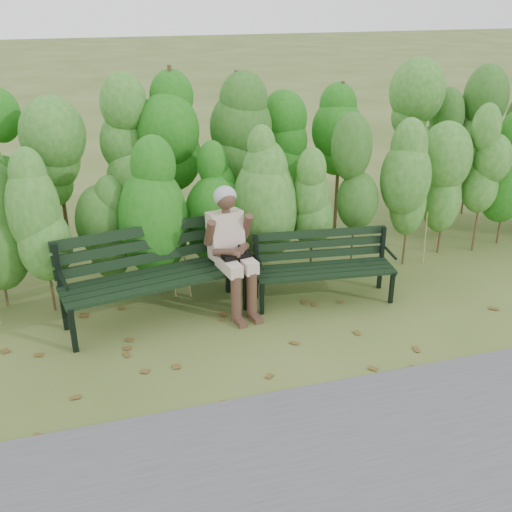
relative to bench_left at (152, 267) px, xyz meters
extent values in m
plane|color=#3D531E|center=(1.03, -0.75, -0.58)|extent=(80.00, 80.00, 0.00)
cube|color=#474749|center=(1.03, -2.95, -0.57)|extent=(60.00, 2.50, 0.01)
cylinder|color=#47381E|center=(-1.11, 0.55, -0.18)|extent=(0.03, 0.03, 0.80)
ellipsoid|color=#176812|center=(-1.11, 0.55, 0.46)|extent=(0.64, 0.64, 1.44)
cylinder|color=#47381E|center=(-0.50, 0.55, -0.18)|extent=(0.03, 0.03, 0.80)
ellipsoid|color=#176812|center=(-0.50, 0.55, 0.46)|extent=(0.64, 0.64, 1.44)
cylinder|color=#47381E|center=(0.11, 0.55, -0.18)|extent=(0.03, 0.03, 0.80)
ellipsoid|color=#176812|center=(0.11, 0.55, 0.46)|extent=(0.64, 0.64, 1.44)
cylinder|color=#47381E|center=(0.72, 0.55, -0.18)|extent=(0.03, 0.03, 0.80)
ellipsoid|color=#176812|center=(0.72, 0.55, 0.46)|extent=(0.64, 0.64, 1.44)
cylinder|color=#47381E|center=(1.34, 0.55, -0.18)|extent=(0.03, 0.03, 0.80)
ellipsoid|color=#176812|center=(1.34, 0.55, 0.46)|extent=(0.64, 0.64, 1.44)
cylinder|color=#47381E|center=(1.95, 0.55, -0.18)|extent=(0.03, 0.03, 0.80)
ellipsoid|color=#176812|center=(1.95, 0.55, 0.46)|extent=(0.64, 0.64, 1.44)
cylinder|color=#47381E|center=(2.56, 0.55, -0.18)|extent=(0.03, 0.03, 0.80)
ellipsoid|color=#176812|center=(2.56, 0.55, 0.46)|extent=(0.64, 0.64, 1.44)
cylinder|color=#47381E|center=(3.17, 0.55, -0.18)|extent=(0.03, 0.03, 0.80)
ellipsoid|color=#176812|center=(3.17, 0.55, 0.46)|extent=(0.64, 0.64, 1.44)
cylinder|color=#47381E|center=(3.78, 0.55, -0.18)|extent=(0.03, 0.03, 0.80)
ellipsoid|color=#176812|center=(3.78, 0.55, 0.46)|extent=(0.64, 0.64, 1.44)
cylinder|color=#47381E|center=(4.39, 0.55, -0.18)|extent=(0.03, 0.03, 0.80)
ellipsoid|color=#176812|center=(4.39, 0.55, 0.46)|extent=(0.64, 0.64, 1.44)
cylinder|color=#47381E|center=(-1.66, 1.55, -0.03)|extent=(0.04, 0.04, 1.10)
cylinder|color=#47381E|center=(-0.89, 1.55, -0.03)|extent=(0.04, 0.04, 1.10)
ellipsoid|color=#2B5A1A|center=(-0.89, 1.55, 0.85)|extent=(0.70, 0.70, 1.98)
cylinder|color=#47381E|center=(-0.12, 1.55, -0.03)|extent=(0.04, 0.04, 1.10)
ellipsoid|color=#2B5A1A|center=(-0.12, 1.55, 0.85)|extent=(0.70, 0.70, 1.98)
cylinder|color=#47381E|center=(0.65, 1.55, -0.03)|extent=(0.04, 0.04, 1.10)
ellipsoid|color=#2B5A1A|center=(0.65, 1.55, 0.85)|extent=(0.70, 0.70, 1.98)
cylinder|color=#47381E|center=(1.41, 1.55, -0.03)|extent=(0.04, 0.04, 1.10)
ellipsoid|color=#2B5A1A|center=(1.41, 1.55, 0.85)|extent=(0.70, 0.70, 1.98)
cylinder|color=#47381E|center=(2.18, 1.55, -0.03)|extent=(0.04, 0.04, 1.10)
ellipsoid|color=#2B5A1A|center=(2.18, 1.55, 0.85)|extent=(0.70, 0.70, 1.98)
cylinder|color=#47381E|center=(2.95, 1.55, -0.03)|extent=(0.04, 0.04, 1.10)
ellipsoid|color=#2B5A1A|center=(2.95, 1.55, 0.85)|extent=(0.70, 0.70, 1.98)
cylinder|color=#47381E|center=(3.72, 1.55, -0.03)|extent=(0.04, 0.04, 1.10)
ellipsoid|color=#2B5A1A|center=(3.72, 1.55, 0.85)|extent=(0.70, 0.70, 1.98)
cylinder|color=#47381E|center=(4.49, 1.55, -0.03)|extent=(0.04, 0.04, 1.10)
ellipsoid|color=#2B5A1A|center=(4.49, 1.55, 0.85)|extent=(0.70, 0.70, 1.98)
cylinder|color=#47381E|center=(5.25, 1.55, -0.03)|extent=(0.04, 0.04, 1.10)
ellipsoid|color=#2B5A1A|center=(5.25, 1.55, 0.85)|extent=(0.70, 0.70, 1.98)
cube|color=brown|center=(-0.20, 0.21, -0.57)|extent=(0.07, 0.09, 0.01)
cube|color=brown|center=(-0.10, 0.24, -0.57)|extent=(0.09, 0.10, 0.01)
cube|color=brown|center=(-1.04, -0.26, -0.57)|extent=(0.11, 0.10, 0.01)
cube|color=brown|center=(2.13, -0.85, -0.57)|extent=(0.11, 0.11, 0.01)
cube|color=brown|center=(3.22, -1.53, -0.57)|extent=(0.11, 0.11, 0.01)
cube|color=brown|center=(3.05, -1.39, -0.57)|extent=(0.09, 0.10, 0.01)
cube|color=brown|center=(2.32, -1.33, -0.57)|extent=(0.09, 0.07, 0.01)
cube|color=brown|center=(-1.29, -0.26, -0.57)|extent=(0.07, 0.09, 0.01)
cube|color=brown|center=(0.75, -1.22, -0.57)|extent=(0.11, 0.10, 0.01)
cube|color=brown|center=(1.28, -1.60, -0.57)|extent=(0.11, 0.11, 0.01)
cube|color=brown|center=(3.88, -0.53, -0.57)|extent=(0.11, 0.11, 0.01)
cube|color=brown|center=(3.33, -1.12, -0.57)|extent=(0.09, 0.10, 0.01)
cube|color=brown|center=(2.04, -0.12, -0.57)|extent=(0.11, 0.11, 0.01)
cube|color=brown|center=(2.83, -1.70, -0.57)|extent=(0.11, 0.11, 0.01)
cube|color=brown|center=(0.25, -1.82, -0.57)|extent=(0.11, 0.11, 0.01)
cube|color=brown|center=(2.82, 0.18, -0.57)|extent=(0.11, 0.11, 0.01)
cube|color=brown|center=(1.25, -0.69, -0.57)|extent=(0.09, 0.10, 0.01)
cube|color=brown|center=(1.97, -1.01, -0.57)|extent=(0.11, 0.11, 0.01)
cube|color=brown|center=(-0.88, -0.85, -0.57)|extent=(0.11, 0.11, 0.01)
cube|color=brown|center=(1.35, -1.62, -0.57)|extent=(0.11, 0.11, 0.01)
cube|color=brown|center=(1.38, -1.60, -0.57)|extent=(0.11, 0.11, 0.01)
cube|color=brown|center=(0.75, -0.86, -0.57)|extent=(0.11, 0.11, 0.01)
cube|color=brown|center=(2.93, -1.88, -0.57)|extent=(0.11, 0.10, 0.01)
cube|color=brown|center=(-0.75, -0.55, -0.57)|extent=(0.09, 0.11, 0.01)
cube|color=brown|center=(2.74, -0.37, -0.57)|extent=(0.11, 0.11, 0.01)
cube|color=brown|center=(1.54, -1.33, -0.57)|extent=(0.11, 0.11, 0.01)
cube|color=black|center=(0.06, -0.32, -0.09)|extent=(1.95, 0.47, 0.04)
cube|color=black|center=(0.03, -0.18, -0.09)|extent=(1.95, 0.47, 0.04)
cube|color=black|center=(0.01, -0.05, -0.09)|extent=(1.95, 0.47, 0.04)
cube|color=black|center=(-0.02, 0.08, -0.09)|extent=(1.95, 0.47, 0.04)
cube|color=black|center=(-0.03, 0.18, 0.03)|extent=(1.94, 0.41, 0.11)
cube|color=black|center=(-0.04, 0.20, 0.19)|extent=(1.94, 0.41, 0.11)
cube|color=black|center=(-0.04, 0.21, 0.34)|extent=(1.94, 0.41, 0.11)
cube|color=black|center=(-0.86, -0.50, -0.33)|extent=(0.06, 0.06, 0.49)
cube|color=black|center=(-0.95, -0.04, -0.09)|extent=(0.06, 0.06, 0.98)
cube|color=black|center=(-0.90, -0.29, -0.11)|extent=(0.15, 0.55, 0.04)
cylinder|color=black|center=(-0.89, -0.34, 0.13)|extent=(0.11, 0.41, 0.04)
cube|color=black|center=(0.98, -0.16, -0.33)|extent=(0.06, 0.06, 0.49)
cube|color=black|center=(0.90, 0.30, -0.09)|extent=(0.06, 0.06, 0.98)
cube|color=black|center=(0.94, 0.05, -0.11)|extent=(0.15, 0.55, 0.04)
cylinder|color=black|center=(0.95, 0.00, 0.13)|extent=(0.11, 0.41, 0.04)
cube|color=black|center=(1.86, -0.39, -0.19)|extent=(1.56, 0.27, 0.03)
cube|color=black|center=(1.88, -0.28, -0.19)|extent=(1.56, 0.27, 0.03)
cube|color=black|center=(1.89, -0.17, -0.19)|extent=(1.56, 0.27, 0.03)
cube|color=black|center=(1.90, -0.06, -0.19)|extent=(1.56, 0.27, 0.03)
cube|color=black|center=(1.91, 0.02, -0.09)|extent=(1.56, 0.23, 0.09)
cube|color=black|center=(1.91, 0.03, 0.03)|extent=(1.56, 0.23, 0.09)
cube|color=black|center=(1.91, 0.04, 0.15)|extent=(1.56, 0.23, 0.09)
cube|color=black|center=(1.12, -0.31, -0.38)|extent=(0.05, 0.05, 0.39)
cube|color=black|center=(1.16, 0.06, -0.19)|extent=(0.05, 0.05, 0.78)
cube|color=black|center=(1.14, -0.14, -0.20)|extent=(0.09, 0.44, 0.03)
cylinder|color=black|center=(1.14, -0.18, -0.01)|extent=(0.07, 0.33, 0.03)
cube|color=black|center=(2.60, -0.48, -0.38)|extent=(0.05, 0.05, 0.39)
cube|color=black|center=(2.65, -0.11, -0.19)|extent=(0.05, 0.05, 0.78)
cube|color=black|center=(2.62, -0.31, -0.20)|extent=(0.09, 0.44, 0.03)
cylinder|color=black|center=(2.62, -0.35, -0.01)|extent=(0.07, 0.33, 0.03)
cube|color=beige|center=(0.78, -0.20, 0.01)|extent=(0.22, 0.45, 0.13)
cube|color=beige|center=(0.97, -0.17, 0.01)|extent=(0.22, 0.45, 0.13)
cylinder|color=#4B3023|center=(0.82, -0.37, -0.31)|extent=(0.13, 0.13, 0.53)
cylinder|color=#4B3023|center=(1.00, -0.34, -0.31)|extent=(0.13, 0.13, 0.53)
cube|color=#4B3023|center=(0.83, -0.45, -0.55)|extent=(0.13, 0.22, 0.06)
cube|color=#4B3023|center=(1.01, -0.42, -0.55)|extent=(0.13, 0.22, 0.06)
cube|color=beige|center=(0.83, 0.09, 0.24)|extent=(0.41, 0.32, 0.54)
cylinder|color=#4B3023|center=(0.83, 0.07, 0.52)|extent=(0.09, 0.09, 0.10)
sphere|color=#4B3023|center=(0.83, 0.06, 0.66)|extent=(0.22, 0.22, 0.22)
ellipsoid|color=gray|center=(0.83, 0.09, 0.68)|extent=(0.25, 0.24, 0.23)
cylinder|color=#4B3023|center=(0.63, -0.03, 0.33)|extent=(0.13, 0.23, 0.32)
cylinder|color=#4B3023|center=(1.06, 0.05, 0.33)|extent=(0.13, 0.23, 0.32)
cylinder|color=#4B3023|center=(0.76, -0.14, 0.14)|extent=(0.26, 0.25, 0.14)
cylinder|color=#4B3023|center=(0.97, -0.10, 0.14)|extent=(0.20, 0.29, 0.14)
sphere|color=#4B3023|center=(0.88, -0.18, 0.12)|extent=(0.11, 0.11, 0.11)
cube|color=black|center=(0.87, -0.17, 0.05)|extent=(0.33, 0.18, 0.17)
camera|label=1|loc=(-0.56, -5.81, 2.73)|focal=42.00mm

